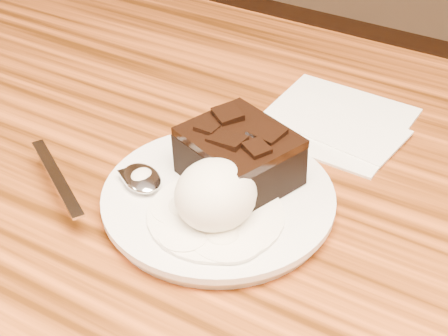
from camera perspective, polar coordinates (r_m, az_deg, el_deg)
The scene contains 8 objects.
plate at distance 0.62m, azimuth -0.47°, elevation -2.77°, with size 0.21×0.21×0.02m, color silver.
brownie at distance 0.62m, azimuth 1.26°, elevation 0.74°, with size 0.09×0.08×0.04m, color black.
ice_cream_scoop at distance 0.58m, azimuth -0.70°, elevation -2.21°, with size 0.07×0.07×0.06m, color white.
melt_puddle at distance 0.59m, azimuth -0.68°, elevation -3.96°, with size 0.12×0.12×0.00m, color white.
spoon at distance 0.63m, azimuth -6.86°, elevation -0.96°, with size 0.04×0.19×0.01m, color silver, non-canonical shape.
napkin at distance 0.75m, azimuth 9.14°, elevation 3.94°, with size 0.15×0.15×0.01m, color white.
crumb_a at distance 0.58m, azimuth -1.49°, elevation -5.02°, with size 0.01×0.01×0.00m, color black.
crumb_b at distance 0.59m, azimuth 3.74°, elevation -4.29°, with size 0.01×0.01×0.00m, color black.
Camera 1 is at (0.17, -0.40, 1.16)m, focal length 54.96 mm.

